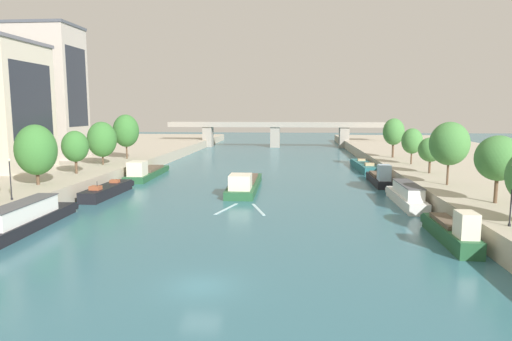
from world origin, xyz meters
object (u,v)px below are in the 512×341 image
at_px(bridge_far, 275,131).
at_px(tree_right_past_mid, 498,158).
at_px(moored_boat_right_midway, 380,178).
at_px(tree_left_nearest, 102,139).
at_px(moored_boat_left_midway, 108,190).
at_px(tree_left_end_of_row, 126,131).
at_px(moored_boat_left_second, 146,172).
at_px(moored_boat_right_lone, 451,231).
at_px(tree_left_by_lamp, 36,150).
at_px(moored_boat_left_lone, 27,218).
at_px(tree_right_third, 430,150).
at_px(barge_midriver, 244,184).
at_px(moored_boat_right_downstream, 364,166).
at_px(moored_boat_right_second, 406,196).
at_px(tree_left_midway, 75,146).
at_px(lamppost_right_bank, 512,192).
at_px(lamppost_left_bank, 10,177).
at_px(tree_right_nearest, 449,144).
at_px(tree_right_midway, 394,132).
at_px(tree_right_by_lamp, 412,141).

bearing_deg(bridge_far, tree_right_past_mid, -74.54).
relative_size(moored_boat_right_midway, tree_left_nearest, 1.69).
xyz_separation_m(moored_boat_left_midway, tree_left_end_of_row, (-6.73, 24.46, 6.63)).
xyz_separation_m(moored_boat_left_second, moored_boat_right_lone, (37.75, -33.82, 0.11)).
relative_size(moored_boat_right_lone, tree_left_nearest, 1.55).
bearing_deg(tree_left_by_lamp, tree_right_past_mid, -7.35).
height_order(moored_boat_left_lone, tree_right_third, tree_right_third).
xyz_separation_m(barge_midriver, tree_left_by_lamp, (-23.83, -10.62, 5.51)).
bearing_deg(moored_boat_right_downstream, tree_left_end_of_row, -174.30).
bearing_deg(tree_left_by_lamp, moored_boat_right_lone, -16.32).
bearing_deg(moored_boat_left_second, moored_boat_right_second, -26.18).
xyz_separation_m(tree_left_midway, lamppost_right_bank, (47.36, -25.07, -1.19)).
bearing_deg(tree_right_third, tree_right_past_mid, -89.58).
xyz_separation_m(tree_left_by_lamp, lamppost_left_bank, (2.62, -9.00, -1.91)).
height_order(moored_boat_right_midway, lamppost_right_bank, lamppost_right_bank).
bearing_deg(lamppost_left_bank, barge_midriver, 42.77).
xyz_separation_m(barge_midriver, moored_boat_right_midway, (19.78, 6.53, 0.10)).
distance_m(moored_boat_left_midway, tree_right_third, 44.73).
bearing_deg(barge_midriver, lamppost_left_bank, -137.23).
xyz_separation_m(tree_left_midway, tree_right_past_mid, (50.15, -16.08, 0.48)).
bearing_deg(tree_left_midway, moored_boat_left_midway, -35.74).
xyz_separation_m(moored_boat_right_midway, tree_left_end_of_row, (-43.85, 12.23, 6.37)).
bearing_deg(bridge_far, tree_right_nearest, -73.33).
xyz_separation_m(moored_boat_right_downstream, tree_left_midway, (-43.91, -24.17, 5.34)).
xyz_separation_m(tree_left_midway, lamppost_left_bank, (2.65, -18.62, -1.57)).
distance_m(moored_boat_right_second, moored_boat_right_downstream, 31.40).
distance_m(moored_boat_left_second, lamppost_right_bank, 55.08).
bearing_deg(tree_left_end_of_row, moored_boat_left_second, -52.62).
height_order(moored_boat_right_downstream, tree_left_by_lamp, tree_left_by_lamp).
bearing_deg(lamppost_left_bank, tree_left_end_of_row, 94.26).
bearing_deg(tree_right_past_mid, moored_boat_right_lone, -133.94).
bearing_deg(moored_boat_right_midway, bridge_far, 105.47).
distance_m(moored_boat_left_lone, lamppost_right_bank, 41.65).
xyz_separation_m(moored_boat_right_downstream, tree_left_end_of_row, (-44.12, -4.40, 6.65)).
distance_m(tree_left_nearest, tree_right_nearest, 52.30).
height_order(moored_boat_right_second, lamppost_right_bank, lamppost_right_bank).
distance_m(moored_boat_left_lone, moored_boat_left_midway, 16.96).
xyz_separation_m(tree_left_by_lamp, tree_right_past_mid, (50.11, -6.46, 0.14)).
xyz_separation_m(tree_left_nearest, tree_right_midway, (50.13, 15.63, 0.71)).
relative_size(moored_boat_right_midway, tree_right_nearest, 1.58).
relative_size(tree_left_end_of_row, tree_right_midway, 1.10).
bearing_deg(moored_boat_left_second, lamppost_left_bank, -96.81).
bearing_deg(moored_boat_right_downstream, moored_boat_left_lone, -129.59).
bearing_deg(tree_right_past_mid, tree_right_by_lamp, 89.93).
relative_size(moored_boat_left_second, tree_left_end_of_row, 2.04).
bearing_deg(moored_boat_left_midway, tree_left_end_of_row, 105.39).
bearing_deg(lamppost_right_bank, tree_right_third, 84.93).
relative_size(tree_left_by_lamp, tree_left_nearest, 1.02).
xyz_separation_m(barge_midriver, moored_boat_left_lone, (-17.84, -22.65, 0.27)).
bearing_deg(bridge_far, barge_midriver, -90.84).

